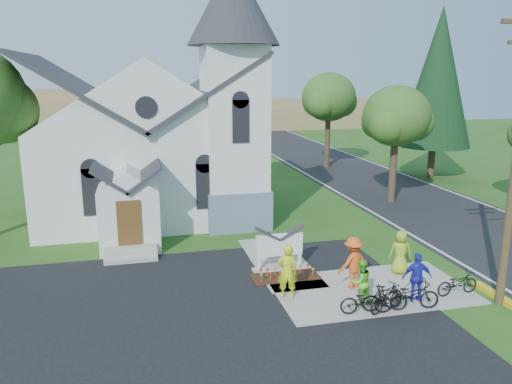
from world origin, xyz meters
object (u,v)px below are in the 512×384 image
object	(u,v)px
bike_4	(457,283)
bike_3	(387,298)
bike_1	(385,298)
cyclist_0	(287,272)
bike_0	(366,301)
cyclist_3	(353,263)
church_sign	(279,245)
cyclist_1	(361,282)
cyclist_4	(401,252)
cyclist_2	(417,277)
bike_2	(411,295)

from	to	relation	value
bike_4	bike_3	bearing A→B (deg)	96.18
bike_4	bike_1	bearing A→B (deg)	95.93
bike_1	cyclist_0	bearing A→B (deg)	67.28
bike_0	cyclist_3	size ratio (longest dim) A/B	0.90
church_sign	bike_0	bearing A→B (deg)	-69.30
bike_1	bike_4	distance (m)	3.16
cyclist_3	bike_3	xyz separation A→B (m)	(0.31, -2.02, -0.48)
cyclist_0	bike_4	xyz separation A→B (m)	(5.94, -1.16, -0.54)
church_sign	bike_3	distance (m)	5.04
bike_1	bike_3	xyz separation A→B (m)	(0.07, 0.00, 0.02)
bike_1	bike_4	bearing A→B (deg)	-70.75
bike_0	cyclist_1	distance (m)	0.81
bike_1	cyclist_4	world-z (taller)	cyclist_4
cyclist_1	bike_4	xyz separation A→B (m)	(3.64, -0.15, -0.36)
cyclist_2	cyclist_4	bearing A→B (deg)	-94.43
cyclist_3	bike_4	bearing A→B (deg)	140.41
bike_0	cyclist_4	distance (m)	3.96
cyclist_2	bike_2	bearing A→B (deg)	56.47
bike_3	bike_0	bearing A→B (deg)	66.61
church_sign	bike_1	size ratio (longest dim) A/B	1.44
bike_1	bike_2	distance (m)	0.94
bike_1	cyclist_1	bearing A→B (deg)	44.93
bike_0	bike_3	xyz separation A→B (m)	(0.74, 0.00, 0.02)
church_sign	cyclist_3	world-z (taller)	cyclist_3
bike_3	cyclist_4	xyz separation A→B (m)	(2.04, 2.79, 0.40)
church_sign	cyclist_1	size ratio (longest dim) A/B	1.40
cyclist_0	bike_0	distance (m)	2.82
cyclist_4	cyclist_3	bearing A→B (deg)	38.83
cyclist_0	bike_0	bearing A→B (deg)	152.17
cyclist_0	cyclist_2	bearing A→B (deg)	174.58
cyclist_2	bike_3	distance (m)	1.50
cyclist_1	cyclist_3	distance (m)	1.34
bike_4	cyclist_4	bearing A→B (deg)	19.71
bike_1	cyclist_4	bearing A→B (deg)	-28.25
cyclist_2	bike_4	distance (m)	1.73
cyclist_1	bike_4	distance (m)	3.66
cyclist_1	bike_2	bearing A→B (deg)	142.88
church_sign	cyclist_0	bearing A→B (deg)	-100.63
cyclist_0	bike_1	size ratio (longest dim) A/B	1.28
bike_3	bike_4	size ratio (longest dim) A/B	0.96
bike_2	cyclist_2	bearing A→B (deg)	-32.17
bike_0	cyclist_3	bearing A→B (deg)	-3.63
bike_1	bike_3	size ratio (longest dim) A/B	0.97
cyclist_1	bike_0	bearing A→B (deg)	68.59
cyclist_4	cyclist_2	bearing A→B (deg)	94.34
bike_0	bike_2	distance (m)	1.61
church_sign	cyclist_3	size ratio (longest dim) A/B	1.15
cyclist_1	cyclist_2	distance (m)	1.98
church_sign	cyclist_2	xyz separation A→B (m)	(3.76, -3.91, -0.12)
bike_0	cyclist_4	bearing A→B (deg)	-36.41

